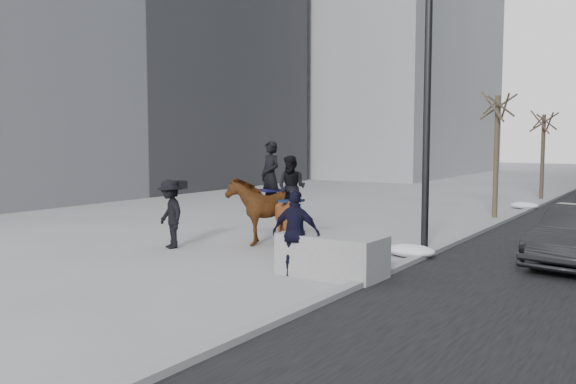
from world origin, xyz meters
The scene contains 12 objects.
ground centered at (0.00, 0.00, 0.00)m, with size 120.00×120.00×0.00m, color gray.
curb centered at (3.00, 10.00, 0.06)m, with size 0.25×90.00×0.12m, color gray.
building_left centered at (-19.00, 10.00, 10.00)m, with size 12.00×26.00×20.00m, color #595960.
planter centered at (2.12, -0.37, 0.43)m, with size 2.13×1.07×0.85m, color gray.
tree_near centered at (2.40, 10.82, 2.38)m, with size 1.20×1.20×4.75m, color #3C3123, non-canonical shape.
tree_far centered at (2.40, 18.77, 2.15)m, with size 1.20×1.20×4.29m, color #3D2E24, non-canonical shape.
mounted_left centered at (-1.30, 2.18, 1.01)m, with size 1.63×2.31×2.73m.
mounted_right centered at (-0.29, 1.68, 0.95)m, with size 1.38×1.52×2.36m.
feeder centered at (1.51, -0.78, 0.88)m, with size 1.09×0.95×1.75m.
camera_crew centered at (-2.87, 0.10, 0.89)m, with size 1.31×1.09×1.75m.
lamppost centered at (2.60, 3.69, 4.99)m, with size 0.25×2.02×9.09m.
snow_piles centered at (2.70, 7.46, 0.14)m, with size 1.18×12.39×0.30m.
Camera 1 is at (8.14, -11.06, 2.82)m, focal length 38.00 mm.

